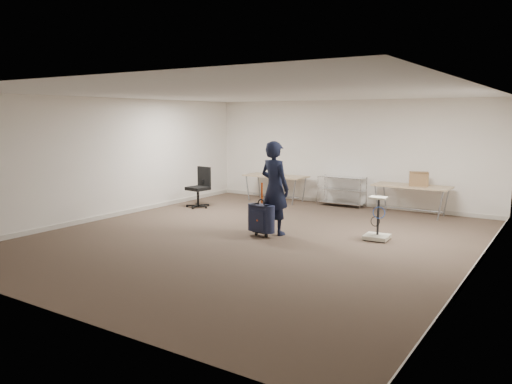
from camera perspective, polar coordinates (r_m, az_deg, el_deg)
The scene contains 10 objects.
ground at distance 9.85m, azimuth 0.01°, elevation -5.28°, with size 9.00×9.00×0.00m, color #46372A.
room_shell at distance 11.00m, azimuth 3.93°, elevation -3.56°, with size 8.00×9.00×9.00m.
folding_table_left at distance 14.03m, azimuth 2.26°, elevation 1.70°, with size 1.80×0.75×0.73m.
folding_table_right at distance 12.54m, azimuth 17.37°, elevation 0.49°, with size 1.80×0.75×0.73m.
wire_shelf at distance 13.43m, azimuth 9.79°, elevation 0.25°, with size 1.22×0.47×0.80m.
person at distance 10.04m, azimuth 2.14°, elevation 0.47°, with size 0.69×0.45×1.89m, color black.
suitcase at distance 9.90m, azimuth 0.60°, elevation -3.03°, with size 0.41×0.27×1.08m.
office_chair at distance 13.22m, azimuth -6.51°, elevation -0.34°, with size 0.64×0.64×1.06m.
equipment_cart at distance 9.96m, azimuth 13.67°, elevation -4.07°, with size 0.49×0.49×0.84m.
cardboard_box at distance 12.52m, azimuth 18.10°, elevation 1.44°, with size 0.44×0.33×0.33m, color olive.
Camera 1 is at (5.20, -8.03, 2.37)m, focal length 35.00 mm.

